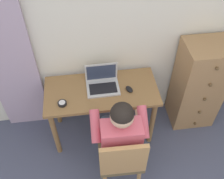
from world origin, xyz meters
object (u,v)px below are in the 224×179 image
at_px(desk, 102,98).
at_px(laptop, 102,83).
at_px(dresser, 198,85).
at_px(desk_clock, 62,103).
at_px(person_seated, 119,132).
at_px(computer_mouse, 129,89).
at_px(chair, 121,159).

xyz_separation_m(desk, laptop, (0.02, 0.06, 0.17)).
bearing_deg(dresser, desk_clock, -171.63).
xyz_separation_m(dresser, desk_clock, (-1.53, -0.23, 0.19)).
xyz_separation_m(desk, person_seated, (0.12, -0.49, 0.05)).
xyz_separation_m(computer_mouse, desk_clock, (-0.70, -0.10, -0.00)).
xyz_separation_m(desk, computer_mouse, (0.29, -0.04, 0.14)).
bearing_deg(person_seated, desk, 103.23).
bearing_deg(person_seated, computer_mouse, 68.98).
bearing_deg(dresser, computer_mouse, -171.47).
height_order(computer_mouse, desk_clock, computer_mouse).
relative_size(chair, laptop, 2.57).
distance_m(desk, dresser, 1.13).
xyz_separation_m(dresser, person_seated, (-1.01, -0.58, 0.10)).
bearing_deg(desk, laptop, 71.33).
relative_size(chair, person_seated, 0.73).
distance_m(dresser, chair, 1.27).
height_order(person_seated, laptop, person_seated).
distance_m(chair, desk_clock, 0.79).
distance_m(desk, desk_clock, 0.45).
xyz_separation_m(desk, desk_clock, (-0.41, -0.14, 0.14)).
distance_m(chair, person_seated, 0.26).
height_order(dresser, person_seated, person_seated).
bearing_deg(laptop, computer_mouse, -19.99).
bearing_deg(computer_mouse, chair, -128.07).
relative_size(person_seated, computer_mouse, 11.98).
relative_size(dresser, chair, 1.30).
bearing_deg(desk_clock, desk, 19.32).
relative_size(dresser, person_seated, 0.96).
bearing_deg(laptop, desk, -108.67).
height_order(person_seated, desk_clock, person_seated).
xyz_separation_m(desk, dresser, (1.13, 0.08, -0.05)).
xyz_separation_m(dresser, computer_mouse, (-0.84, -0.13, 0.19)).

